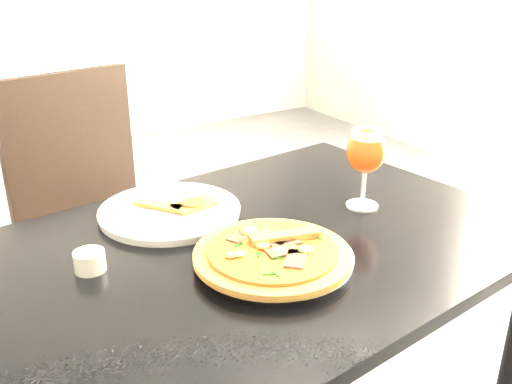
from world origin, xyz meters
TOP-DOWN VIEW (x-y plane):
  - dining_table at (-0.05, -0.26)m, footprint 1.28×0.93m
  - chair_far at (-0.17, 0.49)m, footprint 0.53×0.53m
  - plate_main at (-0.05, -0.35)m, footprint 0.37×0.37m
  - pizza at (-0.07, -0.36)m, footprint 0.31×0.31m
  - plate_second at (-0.14, -0.04)m, footprint 0.35×0.35m
  - crust_scraps at (-0.12, -0.06)m, footprint 0.17×0.13m
  - loose_crust at (-0.17, -0.18)m, footprint 0.11×0.03m
  - sauce_cup at (-0.38, -0.20)m, footprint 0.06×0.06m
  - beer_glass at (0.26, -0.24)m, footprint 0.09×0.09m

SIDE VIEW (x-z plane):
  - chair_far at x=-0.17m, z-range 0.05..1.03m
  - dining_table at x=-0.05m, z-range 0.28..1.03m
  - loose_crust at x=-0.17m, z-range 0.75..0.76m
  - plate_main at x=-0.05m, z-range 0.75..0.77m
  - plate_second at x=-0.14m, z-range 0.75..0.77m
  - sauce_cup at x=-0.38m, z-range 0.75..0.79m
  - crust_scraps at x=-0.12m, z-range 0.77..0.78m
  - pizza at x=-0.07m, z-range 0.76..0.79m
  - beer_glass at x=0.26m, z-range 0.79..0.98m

